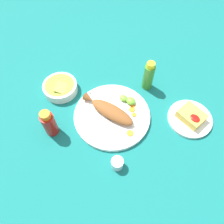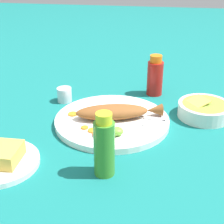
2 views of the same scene
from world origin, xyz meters
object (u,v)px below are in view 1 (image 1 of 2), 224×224
Objects in this scene: fried_fish at (110,111)px; guacamole_bowl at (60,87)px; main_plate at (112,115)px; hot_sauce_bottle_green at (149,76)px; hot_sauce_bottle_red at (49,123)px; side_plate_fries at (190,119)px; fork_far at (105,99)px; fork_near at (97,104)px; salt_cup at (117,164)px.

guacamole_bowl is (-0.26, -0.08, -0.01)m from fried_fish.
main_plate is 2.10× the size of guacamole_bowl.
hot_sauce_bottle_green is (-0.01, 0.24, 0.03)m from fried_fish.
hot_sauce_bottle_red is 0.60m from side_plate_fries.
fried_fish is 1.62× the size of guacamole_bowl.
fried_fish is at bearing -135.01° from side_plate_fries.
guacamole_bowl is (-0.16, 0.15, -0.04)m from hot_sauce_bottle_red.
guacamole_bowl is (-0.25, -0.32, -0.05)m from hot_sauce_bottle_green.
hot_sauce_bottle_red is at bearing -127.74° from fried_fish.
side_plate_fries is at bearing -167.45° from fork_far.
guacamole_bowl is (-0.19, -0.07, 0.00)m from fork_near.
main_plate is at bearing 17.64° from guacamole_bowl.
hot_sauce_bottle_red is (-0.03, -0.27, 0.05)m from fork_far.
main_plate reaches higher than side_plate_fries.
fried_fish reaches higher than fork_far.
hot_sauce_bottle_red is at bearing -115.74° from main_plate.
salt_cup is at bearing -48.13° from fried_fish.
fried_fish is at bearing 145.90° from salt_cup.
hot_sauce_bottle_green is at bearing 78.61° from hot_sauce_bottle_red.
guacamole_bowl is (-0.45, 0.05, 0.00)m from salt_cup.
fried_fish is 0.35m from side_plate_fries.
fried_fish reaches higher than salt_cup.
salt_cup is (0.26, -0.11, 0.00)m from fork_near.
salt_cup is (0.18, -0.13, 0.01)m from main_plate.
hot_sauce_bottle_green is at bearing -96.71° from fork_near.
fried_fish is at bearing 17.80° from guacamole_bowl.
fork_far is at bearing -146.14° from side_plate_fries.
fork_far is 0.22m from hot_sauce_bottle_green.
main_plate is at bearing -133.99° from side_plate_fries.
fried_fish is 0.26m from hot_sauce_bottle_red.
fried_fish is 0.27m from guacamole_bowl.
hot_sauce_bottle_red is 0.22m from guacamole_bowl.
fork_near is at bearing 20.31° from guacamole_bowl.
hot_sauce_bottle_green is 0.81× the size of side_plate_fries.
hot_sauce_bottle_green is (0.10, 0.47, 0.01)m from hot_sauce_bottle_red.
guacamole_bowl is at bearing -176.24° from fried_fish.
fork_far is 0.22m from guacamole_bowl.
side_plate_fries is at bearing 1.28° from hot_sauce_bottle_green.
fork_far is (0.00, 0.05, 0.00)m from fork_near.
salt_cup is (0.29, 0.10, -0.04)m from hot_sauce_bottle_red.
hot_sauce_bottle_red is 0.88× the size of guacamole_bowl.
hot_sauce_bottle_red is at bearing 89.98° from fork_near.
fork_near is 0.23m from hot_sauce_bottle_red.
main_plate is 0.28m from guacamole_bowl.
main_plate is 0.27m from hot_sauce_bottle_red.
fork_near is 0.29m from salt_cup.
fried_fish is at bearing -161.24° from fork_near.
hot_sauce_bottle_red reaches higher than fried_fish.
fork_far is at bearing 147.93° from salt_cup.
fried_fish is 1.66× the size of hot_sauce_bottle_green.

